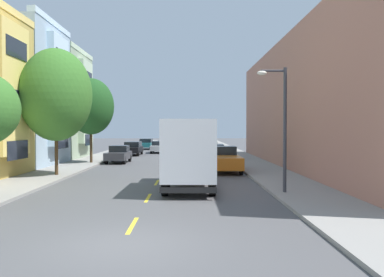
{
  "coord_description": "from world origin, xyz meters",
  "views": [
    {
      "loc": [
        1.72,
        -10.65,
        3.03
      ],
      "look_at": [
        2.14,
        29.42,
        2.0
      ],
      "focal_mm": 38.26,
      "sensor_mm": 36.0,
      "label": 1
    }
  ],
  "objects_px": {
    "street_lamp": "(281,119)",
    "delivery_box_truck": "(189,150)",
    "parked_wagon_black": "(133,148)",
    "parked_pickup_sky": "(205,143)",
    "parked_wagon_teal": "(146,144)",
    "street_tree_second": "(56,95)",
    "street_tree_third": "(91,106)",
    "parked_sedan_navy": "(210,148)",
    "parked_pickup_orange": "(225,160)",
    "parked_hatchback_charcoal": "(119,154)",
    "parked_wagon_white": "(215,151)",
    "moving_silver_sedan": "(159,147)"
  },
  "relations": [
    {
      "from": "parked_hatchback_charcoal",
      "to": "parked_pickup_orange",
      "type": "relative_size",
      "value": 0.76
    },
    {
      "from": "street_tree_second",
      "to": "parked_wagon_white",
      "type": "xyz_separation_m",
      "value": [
        10.68,
        13.53,
        -4.27
      ]
    },
    {
      "from": "parked_wagon_teal",
      "to": "parked_wagon_white",
      "type": "bearing_deg",
      "value": -66.75
    },
    {
      "from": "street_lamp",
      "to": "street_tree_third",
      "type": "bearing_deg",
      "value": 127.55
    },
    {
      "from": "delivery_box_truck",
      "to": "parked_pickup_sky",
      "type": "relative_size",
      "value": 1.35
    },
    {
      "from": "parked_sedan_navy",
      "to": "parked_pickup_orange",
      "type": "xyz_separation_m",
      "value": [
        -0.03,
        -19.41,
        0.08
      ]
    },
    {
      "from": "parked_sedan_navy",
      "to": "parked_pickup_sky",
      "type": "height_order",
      "value": "parked_pickup_sky"
    },
    {
      "from": "street_tree_second",
      "to": "parked_wagon_white",
      "type": "height_order",
      "value": "street_tree_second"
    },
    {
      "from": "street_tree_second",
      "to": "parked_wagon_teal",
      "type": "height_order",
      "value": "street_tree_second"
    },
    {
      "from": "parked_wagon_white",
      "to": "moving_silver_sedan",
      "type": "relative_size",
      "value": 1.05
    },
    {
      "from": "moving_silver_sedan",
      "to": "street_tree_third",
      "type": "bearing_deg",
      "value": -106.62
    },
    {
      "from": "street_tree_second",
      "to": "delivery_box_truck",
      "type": "height_order",
      "value": "street_tree_second"
    },
    {
      "from": "street_tree_second",
      "to": "parked_pickup_orange",
      "type": "relative_size",
      "value": 1.47
    },
    {
      "from": "street_lamp",
      "to": "delivery_box_truck",
      "type": "distance_m",
      "value": 4.82
    },
    {
      "from": "parked_pickup_sky",
      "to": "parked_pickup_orange",
      "type": "bearing_deg",
      "value": -90.11
    },
    {
      "from": "street_tree_second",
      "to": "street_lamp",
      "type": "xyz_separation_m",
      "value": [
        12.32,
        -6.96,
        -1.62
      ]
    },
    {
      "from": "parked_hatchback_charcoal",
      "to": "parked_wagon_white",
      "type": "bearing_deg",
      "value": 20.54
    },
    {
      "from": "parked_wagon_black",
      "to": "parked_pickup_orange",
      "type": "height_order",
      "value": "parked_pickup_orange"
    },
    {
      "from": "delivery_box_truck",
      "to": "parked_wagon_teal",
      "type": "xyz_separation_m",
      "value": [
        -6.06,
        38.41,
        -1.12
      ]
    },
    {
      "from": "parked_pickup_orange",
      "to": "parked_wagon_teal",
      "type": "bearing_deg",
      "value": 105.72
    },
    {
      "from": "street_lamp",
      "to": "parked_pickup_sky",
      "type": "distance_m",
      "value": 42.75
    },
    {
      "from": "parked_wagon_white",
      "to": "parked_wagon_black",
      "type": "bearing_deg",
      "value": 141.96
    },
    {
      "from": "street_tree_second",
      "to": "parked_wagon_teal",
      "type": "bearing_deg",
      "value": 86.34
    },
    {
      "from": "parked_wagon_teal",
      "to": "moving_silver_sedan",
      "type": "xyz_separation_m",
      "value": [
        2.46,
        -8.94,
        -0.05
      ]
    },
    {
      "from": "street_tree_third",
      "to": "parked_wagon_black",
      "type": "bearing_deg",
      "value": 79.96
    },
    {
      "from": "street_tree_second",
      "to": "parked_hatchback_charcoal",
      "type": "distance_m",
      "value": 11.38
    },
    {
      "from": "parked_pickup_sky",
      "to": "moving_silver_sedan",
      "type": "height_order",
      "value": "parked_pickup_sky"
    },
    {
      "from": "parked_hatchback_charcoal",
      "to": "parked_wagon_teal",
      "type": "relative_size",
      "value": 0.85
    },
    {
      "from": "parked_pickup_orange",
      "to": "delivery_box_truck",
      "type": "bearing_deg",
      "value": -107.22
    },
    {
      "from": "parked_wagon_white",
      "to": "parked_hatchback_charcoal",
      "type": "bearing_deg",
      "value": -159.46
    },
    {
      "from": "street_tree_third",
      "to": "parked_hatchback_charcoal",
      "type": "distance_m",
      "value": 4.76
    },
    {
      "from": "parked_wagon_teal",
      "to": "moving_silver_sedan",
      "type": "height_order",
      "value": "parked_wagon_teal"
    },
    {
      "from": "delivery_box_truck",
      "to": "parked_wagon_teal",
      "type": "relative_size",
      "value": 1.52
    },
    {
      "from": "street_tree_second",
      "to": "parked_pickup_orange",
      "type": "height_order",
      "value": "street_tree_second"
    },
    {
      "from": "street_tree_second",
      "to": "parked_sedan_navy",
      "type": "distance_m",
      "value": 25.25
    },
    {
      "from": "parked_wagon_black",
      "to": "parked_pickup_sky",
      "type": "relative_size",
      "value": 0.89
    },
    {
      "from": "parked_wagon_black",
      "to": "parked_pickup_sky",
      "type": "height_order",
      "value": "parked_pickup_sky"
    },
    {
      "from": "street_tree_third",
      "to": "parked_wagon_teal",
      "type": "xyz_separation_m",
      "value": [
        2.14,
        24.35,
        -4.04
      ]
    },
    {
      "from": "street_lamp",
      "to": "parked_wagon_black",
      "type": "height_order",
      "value": "street_lamp"
    },
    {
      "from": "parked_wagon_teal",
      "to": "parked_pickup_sky",
      "type": "bearing_deg",
      "value": 14.74
    },
    {
      "from": "parked_wagon_teal",
      "to": "parked_pickup_orange",
      "type": "xyz_separation_m",
      "value": [
        8.55,
        -30.38,
        0.02
      ]
    },
    {
      "from": "street_tree_second",
      "to": "moving_silver_sedan",
      "type": "distance_m",
      "value": 25.28
    },
    {
      "from": "parked_sedan_navy",
      "to": "parked_pickup_sky",
      "type": "distance_m",
      "value": 13.24
    },
    {
      "from": "street_lamp",
      "to": "parked_pickup_orange",
      "type": "relative_size",
      "value": 1.06
    },
    {
      "from": "parked_hatchback_charcoal",
      "to": "parked_pickup_sky",
      "type": "relative_size",
      "value": 0.76
    },
    {
      "from": "street_tree_third",
      "to": "parked_sedan_navy",
      "type": "xyz_separation_m",
      "value": [
        10.71,
        13.37,
        -4.09
      ]
    },
    {
      "from": "street_tree_second",
      "to": "parked_wagon_white",
      "type": "bearing_deg",
      "value": 51.71
    },
    {
      "from": "street_tree_second",
      "to": "street_lamp",
      "type": "bearing_deg",
      "value": -29.45
    },
    {
      "from": "parked_hatchback_charcoal",
      "to": "moving_silver_sedan",
      "type": "xyz_separation_m",
      "value": [
        2.5,
        14.17,
        -0.01
      ]
    },
    {
      "from": "parked_hatchback_charcoal",
      "to": "parked_wagon_teal",
      "type": "distance_m",
      "value": 23.11
    }
  ]
}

